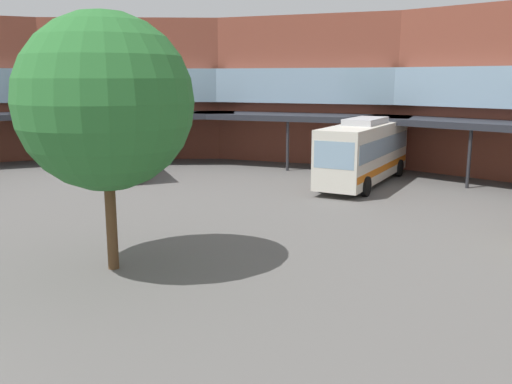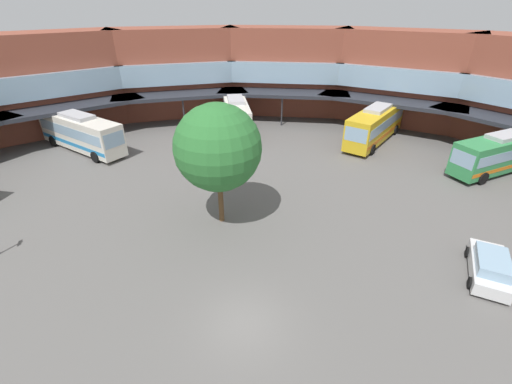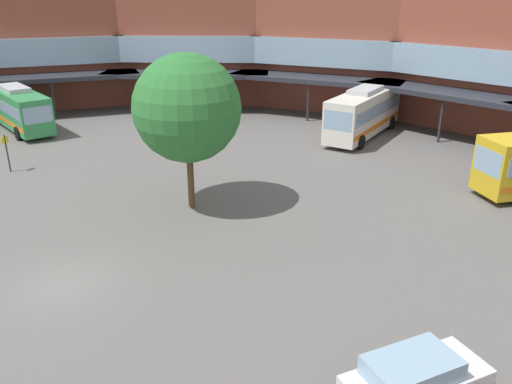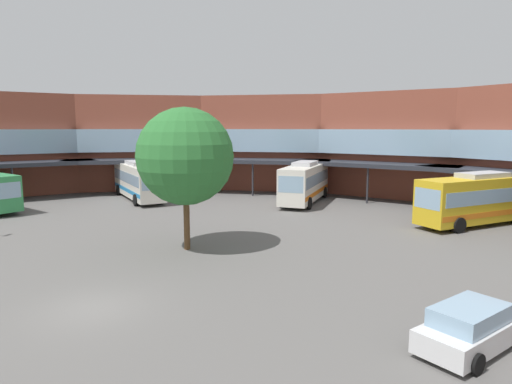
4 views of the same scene
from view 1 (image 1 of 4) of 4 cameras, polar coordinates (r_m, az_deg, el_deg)
The scene contains 4 objects.
station_building at distance 25.20m, azimuth 12.81°, elevation 9.32°, with size 80.50×48.35×10.80m.
bus_1 at distance 34.20m, azimuth 11.07°, elevation 4.17°, with size 5.15×10.87×3.97m.
bus_3 at distance 39.13m, azimuth -14.19°, elevation 4.87°, with size 11.10×7.35×3.87m.
plaza_tree at distance 18.54m, azimuth -15.23°, elevation 8.87°, with size 5.70×5.70×8.41m.
Camera 1 is at (12.78, -1.05, 6.31)m, focal length 39.01 mm.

